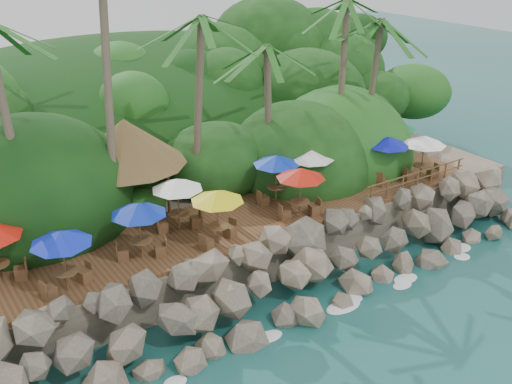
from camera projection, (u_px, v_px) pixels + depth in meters
ground at (334, 312)px, 25.79m from camera, size 140.00×140.00×0.00m
land_base at (166, 172)px, 37.48m from camera, size 32.00×25.20×2.10m
jungle_hill at (121, 153)px, 43.60m from camera, size 44.80×28.00×15.40m
seawall at (306, 269)px, 26.83m from camera, size 29.00×4.00×2.30m
terrace at (256, 214)px, 29.44m from camera, size 26.00×5.00×0.20m
jungle_foliage at (174, 193)px, 37.15m from camera, size 44.00×16.00×12.00m
foam_line at (330, 308)px, 26.00m from camera, size 25.20×0.80×0.06m
palms at (231, 11)px, 28.05m from camera, size 25.77×6.40×13.18m
palapa at (125, 142)px, 28.38m from camera, size 5.71×5.71×4.60m
dining_clusters at (271, 172)px, 28.63m from camera, size 24.63×5.54×2.54m
railing at (417, 178)px, 31.78m from camera, size 7.20×0.10×1.00m
waiter at (389, 165)px, 32.80m from camera, size 0.72×0.55×1.76m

